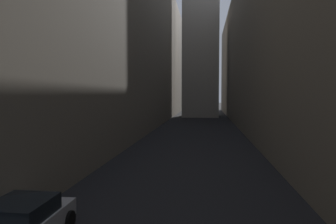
{
  "coord_description": "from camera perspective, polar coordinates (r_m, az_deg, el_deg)",
  "views": [
    {
      "loc": [
        1.18,
        10.0,
        4.65
      ],
      "look_at": [
        0.0,
        19.85,
        4.09
      ],
      "focal_mm": 34.21,
      "sensor_mm": 36.0,
      "label": 1
    }
  ],
  "objects": [
    {
      "name": "building_block_right",
      "position": [
        42.22,
        23.82,
        11.27
      ],
      "size": [
        15.48,
        108.0,
        21.49
      ],
      "primitive_type": "cube",
      "color": "#756B5B",
      "rests_on": "ground"
    },
    {
      "name": "parked_car_left_third",
      "position": [
        11.26,
        -24.62,
        -17.4
      ],
      "size": [
        2.03,
        3.96,
        1.42
      ],
      "rotation": [
        0.0,
        0.0,
        1.57
      ],
      "color": "#B7B7BC",
      "rests_on": "ground"
    },
    {
      "name": "ground_plane",
      "position": [
        38.3,
        5.02,
        -3.75
      ],
      "size": [
        264.0,
        264.0,
        0.0
      ],
      "primitive_type": "plane",
      "color": "black"
    },
    {
      "name": "building_block_left",
      "position": [
        42.76,
        -11.29,
        13.63
      ],
      "size": [
        12.6,
        108.0,
        24.82
      ],
      "primitive_type": "cube",
      "color": "#756B5B",
      "rests_on": "ground"
    }
  ]
}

